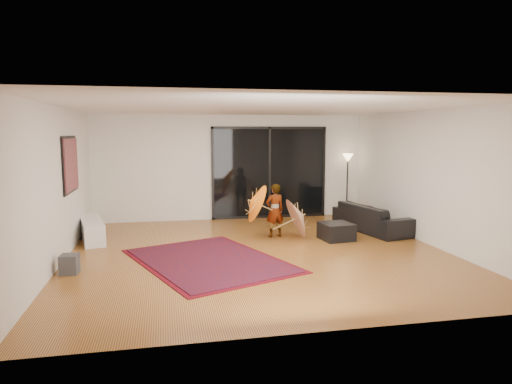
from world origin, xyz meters
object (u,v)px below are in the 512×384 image
object	(u,v)px
ottoman	(336,231)
child	(275,211)
media_console	(92,230)
sofa	(372,218)

from	to	relation	value
ottoman	child	distance (m)	1.38
media_console	child	xyz separation A→B (m)	(3.85, -0.51, 0.36)
media_console	child	size ratio (longest dim) A/B	1.37
sofa	child	xyz separation A→B (m)	(-2.35, -0.18, 0.27)
ottoman	child	world-z (taller)	child
sofa	ottoman	size ratio (longest dim) A/B	3.36
media_console	sofa	xyz separation A→B (m)	(6.20, -0.32, 0.09)
child	ottoman	bearing A→B (deg)	145.87
sofa	ottoman	world-z (taller)	sofa
ottoman	child	xyz separation A→B (m)	(-1.22, 0.50, 0.40)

